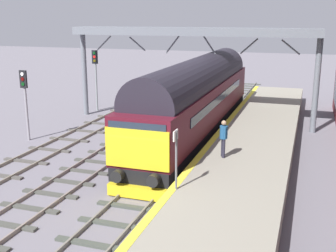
{
  "coord_description": "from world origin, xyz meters",
  "views": [
    {
      "loc": [
        6.1,
        -15.61,
        6.99
      ],
      "look_at": [
        0.2,
        1.99,
        2.18
      ],
      "focal_mm": 45.55,
      "sensor_mm": 36.0,
      "label": 1
    }
  ],
  "objects": [
    {
      "name": "ground_plane",
      "position": [
        0.0,
        0.0,
        0.0
      ],
      "size": [
        140.0,
        140.0,
        0.0
      ],
      "primitive_type": "plane",
      "color": "slate",
      "rests_on": "ground"
    },
    {
      "name": "track_main",
      "position": [
        0.0,
        0.0,
        0.06
      ],
      "size": [
        2.5,
        60.0,
        0.15
      ],
      "color": "slate",
      "rests_on": "ground"
    },
    {
      "name": "track_adjacent_west",
      "position": [
        -3.45,
        -0.0,
        0.05
      ],
      "size": [
        2.5,
        60.0,
        0.15
      ],
      "color": "gray",
      "rests_on": "ground"
    },
    {
      "name": "track_adjacent_far_west",
      "position": [
        -6.84,
        -0.0,
        0.06
      ],
      "size": [
        2.5,
        60.0,
        0.15
      ],
      "color": "gray",
      "rests_on": "ground"
    },
    {
      "name": "station_platform",
      "position": [
        3.6,
        0.0,
        0.5
      ],
      "size": [
        4.0,
        44.0,
        1.01
      ],
      "color": "gray",
      "rests_on": "ground"
    },
    {
      "name": "diesel_locomotive",
      "position": [
        0.0,
        7.9,
        2.48
      ],
      "size": [
        2.74,
        18.58,
        4.68
      ],
      "color": "black",
      "rests_on": "ground"
    },
    {
      "name": "signal_post_mid",
      "position": [
        -9.1,
        4.3,
        2.63
      ],
      "size": [
        0.44,
        0.22,
        4.06
      ],
      "color": "gray",
      "rests_on": "ground"
    },
    {
      "name": "signal_post_far",
      "position": [
        -9.1,
        12.74,
        2.92
      ],
      "size": [
        0.44,
        0.22,
        4.55
      ],
      "color": "gray",
      "rests_on": "ground"
    },
    {
      "name": "platform_number_sign",
      "position": [
        1.87,
        -2.12,
        2.43
      ],
      "size": [
        0.1,
        0.44,
        2.16
      ],
      "color": "slate",
      "rests_on": "station_platform"
    },
    {
      "name": "waiting_passenger",
      "position": [
        2.75,
        1.94,
        1.99
      ],
      "size": [
        0.45,
        0.47,
        1.64
      ],
      "rotation": [
        0.0,
        0.0,
        2.02
      ],
      "color": "#272534",
      "rests_on": "station_platform"
    },
    {
      "name": "overhead_footbridge",
      "position": [
        -1.37,
        11.33,
        5.75
      ],
      "size": [
        16.14,
        2.0,
        6.27
      ],
      "color": "slate",
      "rests_on": "ground"
    }
  ]
}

